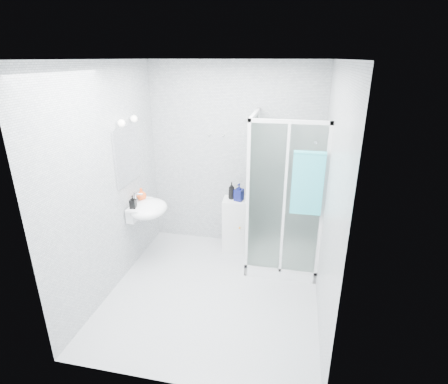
% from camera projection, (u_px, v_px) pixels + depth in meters
% --- Properties ---
extents(room, '(2.40, 2.60, 2.60)m').
position_uv_depth(room, '(213.00, 190.00, 3.71)').
color(room, silver).
rests_on(room, ground).
extents(shower_enclosure, '(0.90, 0.95, 2.00)m').
position_uv_depth(shower_enclosure, '(277.00, 234.00, 4.58)').
color(shower_enclosure, white).
rests_on(shower_enclosure, ground).
extents(wall_basin, '(0.46, 0.56, 0.35)m').
position_uv_depth(wall_basin, '(147.00, 209.00, 4.49)').
color(wall_basin, white).
rests_on(wall_basin, ground).
extents(mirror, '(0.02, 0.60, 0.70)m').
position_uv_depth(mirror, '(127.00, 155.00, 4.27)').
color(mirror, white).
rests_on(mirror, room).
extents(vanity_lights, '(0.10, 0.40, 0.08)m').
position_uv_depth(vanity_lights, '(128.00, 121.00, 4.11)').
color(vanity_lights, silver).
rests_on(vanity_lights, room).
extents(wall_hooks, '(0.23, 0.06, 0.03)m').
position_uv_depth(wall_hooks, '(216.00, 135.00, 4.79)').
color(wall_hooks, silver).
rests_on(wall_hooks, room).
extents(storage_cabinet, '(0.34, 0.36, 0.78)m').
position_uv_depth(storage_cabinet, '(234.00, 225.00, 4.98)').
color(storage_cabinet, white).
rests_on(storage_cabinet, ground).
extents(hand_towel, '(0.35, 0.05, 0.74)m').
position_uv_depth(hand_towel, '(308.00, 182.00, 3.84)').
color(hand_towel, '#33B5C2').
rests_on(hand_towel, shower_enclosure).
extents(shampoo_bottle_a, '(0.10, 0.10, 0.24)m').
position_uv_depth(shampoo_bottle_a, '(232.00, 191.00, 4.82)').
color(shampoo_bottle_a, black).
rests_on(shampoo_bottle_a, storage_cabinet).
extents(shampoo_bottle_b, '(0.14, 0.14, 0.24)m').
position_uv_depth(shampoo_bottle_b, '(239.00, 192.00, 4.77)').
color(shampoo_bottle_b, '#0D1350').
rests_on(shampoo_bottle_b, storage_cabinet).
extents(soap_dispenser_orange, '(0.16, 0.16, 0.16)m').
position_uv_depth(soap_dispenser_orange, '(141.00, 194.00, 4.58)').
color(soap_dispenser_orange, '#FF561E').
rests_on(soap_dispenser_orange, wall_basin).
extents(soap_dispenser_black, '(0.08, 0.08, 0.17)m').
position_uv_depth(soap_dispenser_black, '(133.00, 202.00, 4.32)').
color(soap_dispenser_black, black).
rests_on(soap_dispenser_black, wall_basin).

